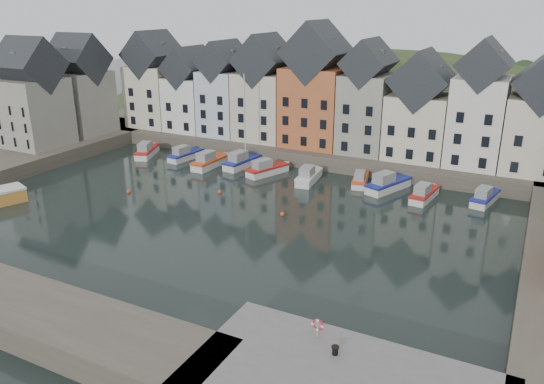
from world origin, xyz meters
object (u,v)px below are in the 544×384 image
Objects in this scene: boat_a at (147,151)px; boat_d at (242,161)px; life_ring_post at (318,325)px; mooring_bollard at (335,350)px.

boat_d is (15.72, 1.62, 0.11)m from boat_a.
boat_d reaches higher than boat_a.
boat_a is 5.22× the size of life_ring_post.
mooring_bollard is 0.43× the size of life_ring_post.
boat_a is 55.75m from mooring_bollard.
mooring_bollard is (43.47, -34.88, 1.57)m from boat_a.
mooring_bollard is at bearing -35.80° from life_ring_post.
boat_a is at bearing -166.99° from boat_d.
life_ring_post reaches higher than mooring_bollard.
boat_d is 43.99m from life_ring_post.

